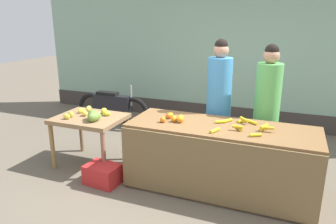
% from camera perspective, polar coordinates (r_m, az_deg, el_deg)
% --- Properties ---
extents(ground_plane, '(24.00, 24.00, 0.00)m').
position_cam_1_polar(ground_plane, '(4.33, 2.66, -12.32)').
color(ground_plane, '#665B4C').
extents(market_wall_back, '(8.51, 0.23, 3.22)m').
position_cam_1_polar(market_wall_back, '(6.49, 11.11, 11.75)').
color(market_wall_back, '#8CB299').
rests_on(market_wall_back, ground).
extents(fruit_stall_counter, '(2.29, 0.84, 0.84)m').
position_cam_1_polar(fruit_stall_counter, '(4.01, 9.36, -8.25)').
color(fruit_stall_counter, brown).
rests_on(fruit_stall_counter, ground).
extents(side_table_wooden, '(0.96, 0.76, 0.74)m').
position_cam_1_polar(side_table_wooden, '(4.69, -13.98, -1.95)').
color(side_table_wooden, olive).
rests_on(side_table_wooden, ground).
extents(banana_bunch_pile, '(0.71, 0.60, 0.07)m').
position_cam_1_polar(banana_bunch_pile, '(3.85, 13.64, -2.39)').
color(banana_bunch_pile, yellow).
rests_on(banana_bunch_pile, fruit_stall_counter).
extents(orange_pile, '(0.28, 0.29, 0.09)m').
position_cam_1_polar(orange_pile, '(3.98, 1.09, -1.08)').
color(orange_pile, orange).
rests_on(orange_pile, fruit_stall_counter).
extents(mango_papaya_pile, '(0.58, 0.57, 0.14)m').
position_cam_1_polar(mango_papaya_pile, '(4.54, -13.61, -0.47)').
color(mango_papaya_pile, yellow).
rests_on(mango_papaya_pile, side_table_wooden).
extents(vendor_woman_blue_shirt, '(0.34, 0.34, 1.83)m').
position_cam_1_polar(vendor_woman_blue_shirt, '(4.50, 9.14, 1.36)').
color(vendor_woman_blue_shirt, '#33333D').
rests_on(vendor_woman_blue_shirt, ground).
extents(vendor_woman_green_shirt, '(0.34, 0.34, 1.78)m').
position_cam_1_polar(vendor_woman_green_shirt, '(4.47, 17.40, 0.34)').
color(vendor_woman_green_shirt, '#33333D').
rests_on(vendor_woman_green_shirt, ground).
extents(parked_motorcycle, '(1.60, 0.18, 0.88)m').
position_cam_1_polar(parked_motorcycle, '(6.35, -10.03, 0.87)').
color(parked_motorcycle, black).
rests_on(parked_motorcycle, ground).
extents(produce_crate, '(0.47, 0.36, 0.26)m').
position_cam_1_polar(produce_crate, '(4.29, -11.73, -10.98)').
color(produce_crate, red).
rests_on(produce_crate, ground).
extents(produce_sack, '(0.39, 0.33, 0.50)m').
position_cam_1_polar(produce_sack, '(5.12, -1.88, -4.51)').
color(produce_sack, tan).
rests_on(produce_sack, ground).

